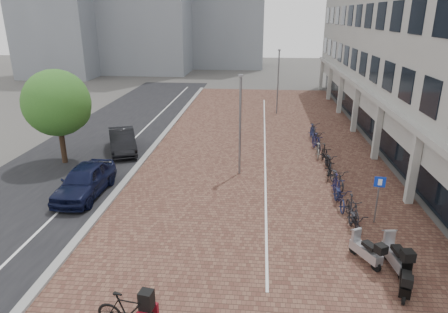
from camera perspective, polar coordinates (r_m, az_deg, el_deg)
ground at (r=15.85m, az=-2.03°, el=-11.81°), size 140.00×140.00×0.00m
plaza_brick at (r=26.70m, az=5.47°, el=1.60°), size 14.50×42.00×0.04m
street_asphalt at (r=28.80m, az=-16.99°, el=2.15°), size 8.00×50.00×0.03m
curb at (r=27.56m, az=-9.46°, el=2.12°), size 0.35×42.00×0.14m
lane_line at (r=28.11m, az=-13.21°, el=2.11°), size 0.12×44.00×0.00m
parking_line at (r=26.70m, az=5.90°, el=1.63°), size 0.10×30.00×0.00m
office_building at (r=31.44m, az=27.54°, el=17.95°), size 8.40×40.00×15.00m
car_navy at (r=20.23m, az=-19.39°, el=-3.29°), size 1.88×4.49×1.52m
car_dark at (r=26.01m, az=-14.42°, el=2.20°), size 3.08×4.62×1.44m
hero_bike at (r=11.94m, az=-13.48°, el=-20.88°), size 2.04×0.87×1.40m
scooter_front at (r=15.09m, az=19.75°, el=-12.44°), size 1.18×1.63×1.09m
scooter_mid at (r=14.09m, az=24.69°, el=-15.79°), size 0.95×1.58×1.04m
scooter_back at (r=15.04m, az=23.47°, el=-12.82°), size 0.77×1.82×1.21m
parking_sign at (r=17.50m, az=21.29°, el=-4.94°), size 0.44×0.12×2.11m
lamp_near at (r=21.03m, az=2.32°, el=4.28°), size 0.12×0.12×5.37m
lamp_far at (r=35.04m, az=7.75°, el=10.47°), size 0.12×0.12×5.48m
street_tree at (r=24.50m, az=-22.60°, el=6.92°), size 3.76×3.76×5.48m
bike_row at (r=22.99m, az=14.62°, el=-0.67°), size 1.28×15.78×1.05m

